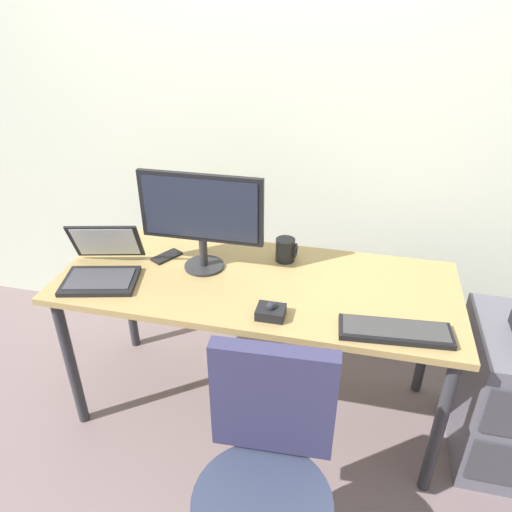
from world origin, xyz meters
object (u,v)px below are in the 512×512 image
at_px(keyboard, 395,331).
at_px(coffee_mug, 286,250).
at_px(monitor_main, 201,214).
at_px(cell_phone, 167,256).
at_px(laptop, 103,266).
at_px(office_chair, 265,498).
at_px(trackball_mouse, 271,311).

height_order(keyboard, coffee_mug, coffee_mug).
xyz_separation_m(monitor_main, keyboard, (0.84, -0.29, -0.25)).
xyz_separation_m(monitor_main, cell_phone, (-0.20, 0.05, -0.26)).
relative_size(keyboard, laptop, 1.08).
relative_size(laptop, cell_phone, 2.75).
height_order(monitor_main, cell_phone, monitor_main).
xyz_separation_m(office_chair, laptop, (-0.87, 0.66, 0.38)).
bearing_deg(keyboard, monitor_main, 160.63).
distance_m(monitor_main, laptop, 0.49).
bearing_deg(monitor_main, cell_phone, 167.32).
height_order(keyboard, laptop, laptop).
bearing_deg(monitor_main, office_chair, -60.62).
bearing_deg(laptop, office_chair, -36.92).
xyz_separation_m(keyboard, laptop, (-1.24, 0.12, 0.04)).
height_order(monitor_main, coffee_mug, monitor_main).
bearing_deg(office_chair, laptop, 143.08).
height_order(trackball_mouse, coffee_mug, coffee_mug).
bearing_deg(office_chair, keyboard, 55.03).
bearing_deg(cell_phone, coffee_mug, 39.60).
xyz_separation_m(monitor_main, coffee_mug, (0.35, 0.15, -0.21)).
relative_size(keyboard, trackball_mouse, 3.82).
xyz_separation_m(office_chair, monitor_main, (-0.46, 0.83, 0.59)).
bearing_deg(keyboard, laptop, 174.32).
relative_size(trackball_mouse, cell_phone, 0.77).
bearing_deg(coffee_mug, trackball_mouse, -87.41).
xyz_separation_m(monitor_main, laptop, (-0.41, -0.17, -0.21)).
bearing_deg(trackball_mouse, cell_phone, 149.27).
height_order(office_chair, laptop, laptop).
distance_m(trackball_mouse, cell_phone, 0.66).
height_order(office_chair, keyboard, office_chair).
xyz_separation_m(laptop, trackball_mouse, (0.78, -0.12, -0.03)).
height_order(laptop, trackball_mouse, laptop).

